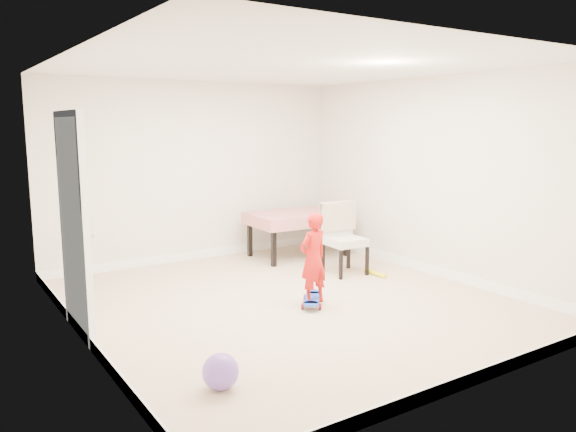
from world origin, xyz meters
TOP-DOWN VIEW (x-y plane):
  - ground at (0.00, 0.00)m, footprint 5.00×5.00m
  - ceiling at (0.00, 0.00)m, footprint 4.50×5.00m
  - wall_back at (0.00, 2.48)m, footprint 4.50×0.04m
  - wall_front at (0.00, -2.48)m, footprint 4.50×0.04m
  - wall_left at (-2.23, 0.00)m, footprint 0.04×5.00m
  - wall_right at (2.23, 0.00)m, footprint 0.04×5.00m
  - door at (-2.22, 0.30)m, footprint 0.11×0.94m
  - baseboard_back at (0.00, 2.49)m, footprint 4.50×0.02m
  - baseboard_front at (0.00, -2.49)m, footprint 4.50×0.02m
  - baseboard_left at (-2.24, 0.00)m, footprint 0.02×5.00m
  - baseboard_right at (2.24, 0.00)m, footprint 0.02×5.00m
  - dining_table at (1.34, 1.81)m, footprint 1.49×0.98m
  - dining_chair at (1.29, 0.62)m, footprint 0.56×0.63m
  - skateboard at (0.15, -0.22)m, footprint 0.55×0.60m
  - child at (0.13, -0.26)m, footprint 0.40×0.30m
  - balloon at (-1.61, -1.48)m, footprint 0.28×0.28m
  - foam_toy at (1.57, 0.32)m, footprint 0.06×0.40m

SIDE VIEW (x-z plane):
  - ground at x=0.00m, z-range 0.00..0.00m
  - foam_toy at x=1.57m, z-range 0.00..0.06m
  - skateboard at x=0.15m, z-range 0.00..0.09m
  - baseboard_back at x=0.00m, z-range 0.00..0.12m
  - baseboard_front at x=0.00m, z-range 0.00..0.12m
  - baseboard_left at x=-2.24m, z-range 0.00..0.12m
  - baseboard_right at x=2.24m, z-range 0.00..0.12m
  - balloon at x=-1.61m, z-range 0.00..0.28m
  - dining_table at x=1.34m, z-range 0.00..0.68m
  - dining_chair at x=1.29m, z-range 0.00..0.95m
  - child at x=0.13m, z-range 0.00..1.01m
  - door at x=-2.22m, z-range -0.03..2.08m
  - wall_back at x=0.00m, z-range 0.00..2.60m
  - wall_front at x=0.00m, z-range 0.00..2.60m
  - wall_left at x=-2.23m, z-range 0.00..2.60m
  - wall_right at x=2.23m, z-range 0.00..2.60m
  - ceiling at x=0.00m, z-range 2.56..2.60m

